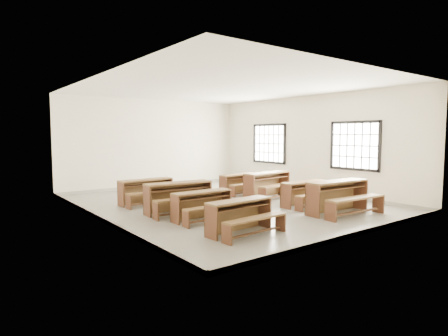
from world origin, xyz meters
TOP-DOWN VIEW (x-y plane):
  - room at (0.09, 0.00)m, footprint 8.50×8.50m
  - desk_set_0 at (-1.66, -2.73)m, footprint 1.50×0.84m
  - desk_set_1 at (-1.59, -1.32)m, footprint 1.45×0.76m
  - desk_set_2 at (-1.63, -0.33)m, footprint 1.74×0.98m
  - desk_set_3 at (-1.74, 1.27)m, footprint 1.56×0.85m
  - desk_set_4 at (1.46, -2.74)m, footprint 1.83×1.04m
  - desk_set_5 at (1.55, -1.60)m, footprint 1.49×0.79m
  - desk_set_6 at (1.71, -0.01)m, footprint 1.82×1.09m
  - desk_set_7 at (1.52, 1.16)m, footprint 1.47×0.85m

SIDE VIEW (x-z plane):
  - desk_set_7 at x=1.52m, z-range 0.05..0.69m
  - desk_set_1 at x=-1.59m, z-range 0.05..0.70m
  - desk_set_0 at x=-1.66m, z-range 0.05..0.71m
  - desk_set_5 at x=1.55m, z-range 0.05..0.72m
  - desk_set_3 at x=-1.74m, z-range 0.06..0.74m
  - desk_set_2 at x=-1.63m, z-range 0.06..0.82m
  - desk_set_6 at x=1.71m, z-range 0.06..0.84m
  - desk_set_4 at x=1.46m, z-range 0.07..0.87m
  - room at x=0.09m, z-range 0.54..3.74m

